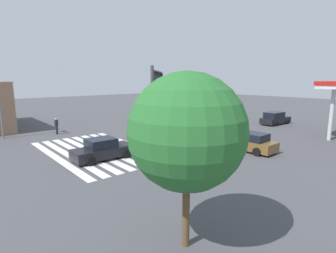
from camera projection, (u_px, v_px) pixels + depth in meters
The scene contains 12 objects.
ground_plane at pixel (168, 137), 27.07m from camera, with size 141.61×141.61×0.00m, color #47474C.
crosswalk_markings at pixel (97, 150), 21.99m from camera, with size 12.46×7.25×0.01m.
traffic_signal_mast at pixel (156, 94), 16.20m from camera, with size 3.71×3.71×6.61m.
car_0 at pixel (275, 118), 34.50m from camera, with size 2.23×4.79×1.64m.
car_2 at pixel (248, 142), 21.82m from camera, with size 4.71×2.13×1.56m.
car_3 at pixel (214, 116), 37.44m from camera, with size 2.19×4.37×1.45m.
car_4 at pixel (178, 141), 22.00m from camera, with size 2.24×4.72×1.69m.
car_5 at pixel (103, 150), 19.48m from camera, with size 2.20×4.57×1.58m.
pedestrian at pixel (56, 125), 28.21m from camera, with size 0.41×0.41×1.78m.
tree_corner_a at pixel (164, 93), 45.49m from camera, with size 3.49×3.49×5.34m.
tree_corner_b at pixel (187, 132), 8.68m from camera, with size 3.99×3.99×6.16m.
fire_hydrant at pixel (180, 116), 39.17m from camera, with size 0.22×0.22×0.86m.
Camera 1 is at (19.99, -17.31, 5.88)m, focal length 28.00 mm.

